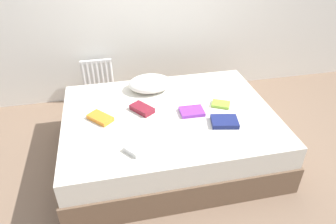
% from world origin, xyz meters
% --- Properties ---
extents(ground_plane, '(8.00, 8.00, 0.00)m').
position_xyz_m(ground_plane, '(0.00, 0.00, 0.00)').
color(ground_plane, '#7F6651').
extents(bed, '(2.00, 1.50, 0.50)m').
position_xyz_m(bed, '(0.00, 0.00, 0.25)').
color(bed, brown).
rests_on(bed, ground).
extents(radiator, '(0.38, 0.04, 0.45)m').
position_xyz_m(radiator, '(-0.65, 1.20, 0.35)').
color(radiator, white).
rests_on(radiator, ground).
extents(pillow, '(0.45, 0.35, 0.15)m').
position_xyz_m(pillow, '(-0.10, 0.48, 0.57)').
color(pillow, white).
rests_on(pillow, bed).
extents(textbook_navy, '(0.27, 0.23, 0.04)m').
position_xyz_m(textbook_navy, '(0.45, -0.27, 0.52)').
color(textbook_navy, navy).
rests_on(textbook_navy, bed).
extents(textbook_white, '(0.28, 0.26, 0.04)m').
position_xyz_m(textbook_white, '(-0.33, -0.43, 0.52)').
color(textbook_white, white).
rests_on(textbook_white, bed).
extents(textbook_orange, '(0.25, 0.26, 0.04)m').
position_xyz_m(textbook_orange, '(-0.63, 0.03, 0.52)').
color(textbook_orange, orange).
rests_on(textbook_orange, bed).
extents(textbook_maroon, '(0.23, 0.26, 0.05)m').
position_xyz_m(textbook_maroon, '(-0.24, 0.09, 0.52)').
color(textbook_maroon, maroon).
rests_on(textbook_maroon, bed).
extents(textbook_lime, '(0.21, 0.19, 0.03)m').
position_xyz_m(textbook_lime, '(0.52, 0.03, 0.51)').
color(textbook_lime, '#8CC638').
rests_on(textbook_lime, bed).
extents(textbook_purple, '(0.22, 0.18, 0.03)m').
position_xyz_m(textbook_purple, '(0.21, -0.04, 0.52)').
color(textbook_purple, purple).
rests_on(textbook_purple, bed).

